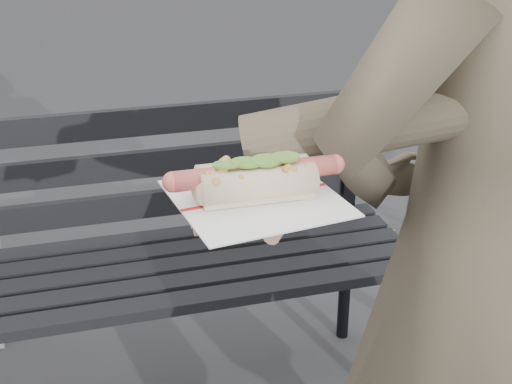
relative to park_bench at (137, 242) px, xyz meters
The scene contains 3 objects.
park_bench is the anchor object (origin of this frame).
person 1.09m from the park_bench, 62.82° to the right, with size 0.64×0.42×1.77m, color #494030.
held_hotdog 1.18m from the park_bench, 74.97° to the right, with size 0.63×0.32×0.20m.
Camera 1 is at (-0.13, -0.81, 1.49)m, focal length 50.00 mm.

